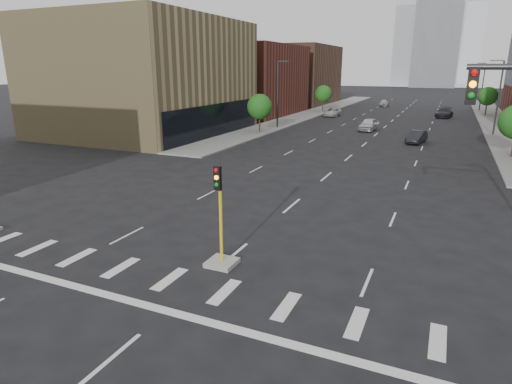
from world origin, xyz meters
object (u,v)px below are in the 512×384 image
Objects in this scene: car_near_left at (369,124)px; car_deep_right at (444,113)px; car_far_left at (332,112)px; median_traffic_signal at (221,244)px; car_distant at (384,103)px; car_mid_right at (417,137)px.

car_near_left is 23.02m from car_deep_right.
median_traffic_signal is at bearing -80.69° from car_far_left.
car_distant is (5.39, 24.19, 0.02)m from car_far_left.
median_traffic_signal is 84.02m from car_distant.
car_mid_right is 0.83× the size of car_far_left.
car_near_left reaches higher than car_mid_right.
car_mid_right is at bearing -86.91° from car_deep_right.
car_deep_right is at bearing 83.51° from median_traffic_signal.
car_far_left is at bearing -154.82° from car_deep_right.
car_distant is at bearing 100.56° from car_near_left.
median_traffic_signal reaches higher than car_near_left.
median_traffic_signal reaches higher than car_mid_right.
car_near_left is 0.84× the size of car_deep_right.
car_distant is (-3.61, 39.70, -0.09)m from car_near_left.
car_far_left is at bearing 99.98° from median_traffic_signal.
car_deep_right is (17.94, 5.70, 0.12)m from car_far_left.
median_traffic_signal is at bearing -89.23° from car_distant.
car_deep_right is 22.35m from car_distant.
car_deep_right is (8.94, 21.21, 0.01)m from car_near_left.
car_distant is at bearing 93.49° from median_traffic_signal.
car_distant reaches higher than car_far_left.
car_distant is (-12.55, 18.49, -0.10)m from car_deep_right.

